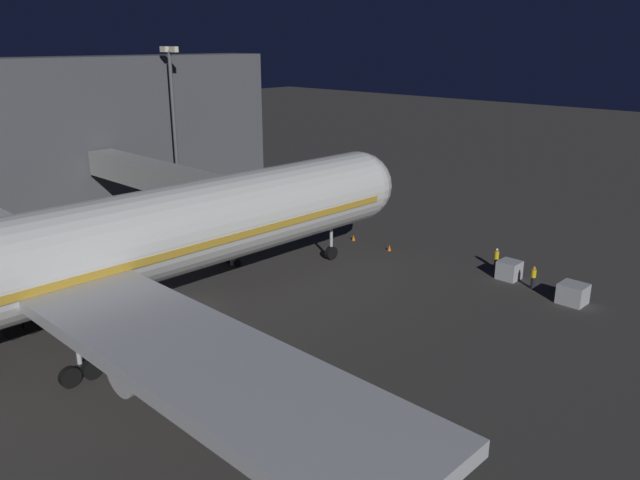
% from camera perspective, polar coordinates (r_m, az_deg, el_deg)
% --- Properties ---
extents(ground_plane, '(320.00, 320.00, 0.00)m').
position_cam_1_polar(ground_plane, '(46.40, -12.11, -6.26)').
color(ground_plane, '#383533').
extents(airliner_at_gate, '(54.27, 64.31, 19.22)m').
position_cam_1_polar(airliner_at_gate, '(40.17, -24.26, -2.12)').
color(airliner_at_gate, silver).
rests_on(airliner_at_gate, ground_plane).
extents(jet_bridge, '(25.13, 3.40, 7.62)m').
position_cam_1_polar(jet_bridge, '(59.54, -13.06, 5.19)').
color(jet_bridge, '#9E9E99').
rests_on(jet_bridge, ground_plane).
extents(apron_floodlight_mast, '(2.90, 0.50, 17.89)m').
position_cam_1_polar(apron_floodlight_mast, '(73.37, -13.18, 10.90)').
color(apron_floodlight_mast, '#59595E').
rests_on(apron_floodlight_mast, ground_plane).
extents(baggage_container_near_belt, '(1.89, 1.76, 1.50)m').
position_cam_1_polar(baggage_container_near_belt, '(49.86, 22.03, -4.55)').
color(baggage_container_near_belt, '#B7BABF').
rests_on(baggage_container_near_belt, ground_plane).
extents(baggage_container_mid_row, '(1.64, 1.61, 1.51)m').
position_cam_1_polar(baggage_container_mid_row, '(53.13, 16.84, -2.63)').
color(baggage_container_mid_row, '#B7BABF').
rests_on(baggage_container_mid_row, ground_plane).
extents(ground_crew_by_belt_loader, '(0.40, 0.40, 1.77)m').
position_cam_1_polar(ground_crew_by_belt_loader, '(55.22, 15.76, -1.52)').
color(ground_crew_by_belt_loader, black).
rests_on(ground_crew_by_belt_loader, ground_plane).
extents(ground_crew_under_port_wing, '(0.40, 0.40, 1.86)m').
position_cam_1_polar(ground_crew_under_port_wing, '(51.53, 18.85, -3.14)').
color(ground_crew_under_port_wing, black).
rests_on(ground_crew_under_port_wing, ground_plane).
extents(traffic_cone_nose_port, '(0.36, 0.36, 0.55)m').
position_cam_1_polar(traffic_cone_nose_port, '(58.10, 6.32, -0.70)').
color(traffic_cone_nose_port, orange).
rests_on(traffic_cone_nose_port, ground_plane).
extents(traffic_cone_nose_starboard, '(0.36, 0.36, 0.55)m').
position_cam_1_polar(traffic_cone_nose_starboard, '(60.75, 3.06, 0.21)').
color(traffic_cone_nose_starboard, orange).
rests_on(traffic_cone_nose_starboard, ground_plane).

